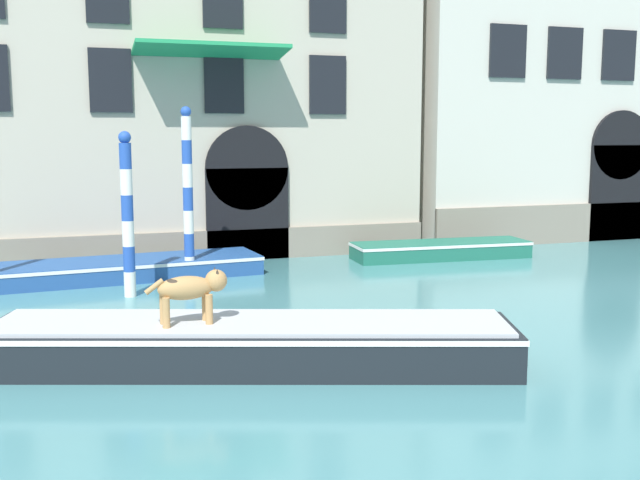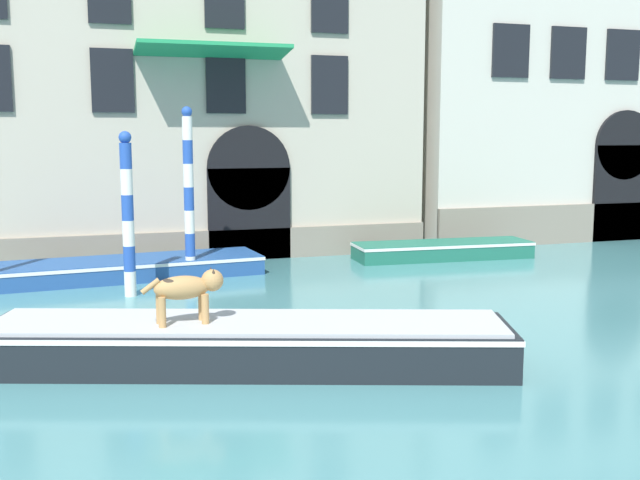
# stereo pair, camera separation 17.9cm
# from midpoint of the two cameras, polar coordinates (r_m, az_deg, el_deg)

# --- Properties ---
(palazzo_left) EXTENTS (15.03, 7.40, 14.68)m
(palazzo_left) POSITION_cam_midpoint_polar(r_m,az_deg,el_deg) (24.14, -12.76, 16.86)
(palazzo_left) COLOR #BCB29E
(palazzo_left) RESTS_ON ground_plane
(palazzo_right) EXTENTS (13.03, 6.13, 16.63)m
(palazzo_right) POSITION_cam_midpoint_polar(r_m,az_deg,el_deg) (29.61, 17.95, 16.92)
(palazzo_right) COLOR beige
(palazzo_right) RESTS_ON ground_plane
(boat_foreground) EXTENTS (8.24, 4.20, 0.73)m
(boat_foreground) POSITION_cam_midpoint_polar(r_m,az_deg,el_deg) (11.70, -5.71, -7.78)
(boat_foreground) COLOR black
(boat_foreground) RESTS_ON ground_plane
(dog_on_deck) EXTENTS (1.25, 0.39, 0.83)m
(dog_on_deck) POSITION_cam_midpoint_polar(r_m,az_deg,el_deg) (11.46, -10.20, -3.65)
(dog_on_deck) COLOR tan
(dog_on_deck) RESTS_ON boat_foreground
(boat_moored_near_palazzo) EXTENTS (6.58, 2.33, 0.47)m
(boat_moored_near_palazzo) POSITION_cam_midpoint_polar(r_m,az_deg,el_deg) (19.29, -14.52, -2.08)
(boat_moored_near_palazzo) COLOR #234C8C
(boat_moored_near_palazzo) RESTS_ON ground_plane
(boat_moored_far) EXTENTS (5.24, 1.70, 0.48)m
(boat_moored_far) POSITION_cam_midpoint_polar(r_m,az_deg,el_deg) (21.87, 8.96, -0.71)
(boat_moored_far) COLOR #1E6651
(boat_moored_far) RESTS_ON ground_plane
(mooring_pole_0) EXTENTS (0.27, 0.27, 3.63)m
(mooring_pole_0) POSITION_cam_midpoint_polar(r_m,az_deg,el_deg) (16.88, -14.75, 1.92)
(mooring_pole_0) COLOR white
(mooring_pole_0) RESTS_ON ground_plane
(mooring_pole_2) EXTENTS (0.26, 0.26, 4.23)m
(mooring_pole_2) POSITION_cam_midpoint_polar(r_m,az_deg,el_deg) (18.58, -10.31, 3.53)
(mooring_pole_2) COLOR white
(mooring_pole_2) RESTS_ON ground_plane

